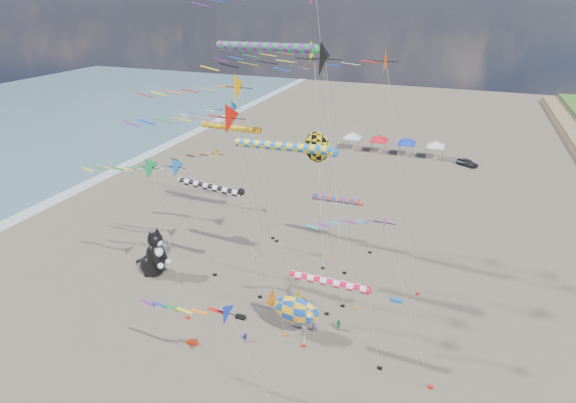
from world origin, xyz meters
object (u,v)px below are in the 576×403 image
(person_adult, at_px, (315,325))
(cat_inflatable, at_px, (153,252))
(parked_car, at_px, (467,163))
(child_blue, at_px, (245,337))
(fish_inflatable, at_px, (296,310))
(child_green, at_px, (339,325))

(person_adult, bearing_deg, cat_inflatable, 162.60)
(person_adult, xyz_separation_m, parked_car, (11.59, 48.92, -0.24))
(cat_inflatable, height_order, child_blue, cat_inflatable)
(cat_inflatable, bearing_deg, parked_car, 69.93)
(fish_inflatable, distance_m, person_adult, 2.58)
(child_green, bearing_deg, person_adult, -143.63)
(person_adult, bearing_deg, child_blue, -158.08)
(person_adult, xyz_separation_m, child_green, (1.81, 0.98, -0.30))
(cat_inflatable, bearing_deg, child_blue, -10.83)
(person_adult, height_order, child_green, person_adult)
(child_blue, distance_m, parked_car, 54.67)
(cat_inflatable, height_order, parked_car, cat_inflatable)
(fish_inflatable, bearing_deg, parked_car, 75.36)
(cat_inflatable, distance_m, parked_car, 55.15)
(cat_inflatable, relative_size, parked_car, 1.50)
(cat_inflatable, xyz_separation_m, fish_inflatable, (16.82, -3.57, 0.02))
(cat_inflatable, xyz_separation_m, child_green, (20.07, -1.62, -2.19))
(cat_inflatable, relative_size, child_blue, 5.88)
(child_blue, bearing_deg, child_green, -21.63)
(cat_inflatable, xyz_separation_m, parked_car, (29.85, 46.33, -2.13))
(fish_inflatable, xyz_separation_m, child_green, (3.26, 1.96, -2.20))
(person_adult, height_order, child_blue, person_adult)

